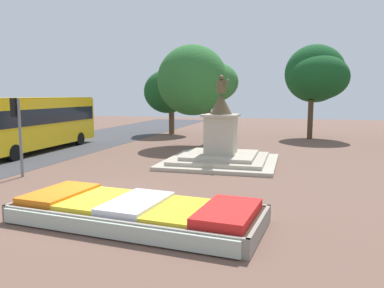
{
  "coord_description": "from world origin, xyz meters",
  "views": [
    {
      "loc": [
        6.11,
        -10.45,
        3.5
      ],
      "look_at": [
        1.98,
        4.81,
        1.44
      ],
      "focal_mm": 35.0,
      "sensor_mm": 36.0,
      "label": 1
    }
  ],
  "objects_px": {
    "flower_planter": "(136,212)",
    "statue_monument": "(221,148)",
    "traffic_light_mid_block": "(17,122)",
    "city_bus": "(30,121)"
  },
  "relations": [
    {
      "from": "flower_planter",
      "to": "traffic_light_mid_block",
      "type": "relative_size",
      "value": 2.12
    },
    {
      "from": "statue_monument",
      "to": "traffic_light_mid_block",
      "type": "bearing_deg",
      "value": -145.17
    },
    {
      "from": "statue_monument",
      "to": "city_bus",
      "type": "distance_m",
      "value": 12.17
    },
    {
      "from": "traffic_light_mid_block",
      "to": "city_bus",
      "type": "height_order",
      "value": "traffic_light_mid_block"
    },
    {
      "from": "traffic_light_mid_block",
      "to": "city_bus",
      "type": "xyz_separation_m",
      "value": [
        -4.31,
        6.22,
        -0.45
      ]
    },
    {
      "from": "flower_planter",
      "to": "traffic_light_mid_block",
      "type": "bearing_deg",
      "value": 150.16
    },
    {
      "from": "flower_planter",
      "to": "city_bus",
      "type": "xyz_separation_m",
      "value": [
        -11.54,
        10.36,
        1.64
      ]
    },
    {
      "from": "flower_planter",
      "to": "statue_monument",
      "type": "bearing_deg",
      "value": 86.67
    },
    {
      "from": "flower_planter",
      "to": "statue_monument",
      "type": "relative_size",
      "value": 1.28
    },
    {
      "from": "statue_monument",
      "to": "city_bus",
      "type": "xyz_separation_m",
      "value": [
        -12.1,
        0.8,
        1.11
      ]
    }
  ]
}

